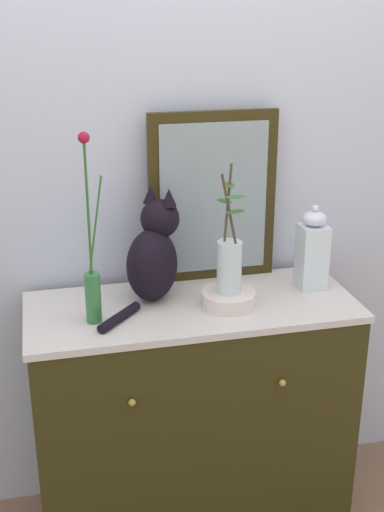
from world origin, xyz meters
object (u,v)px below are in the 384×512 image
jar_lidded_porcelain (312,251)px  vase_glass_clear (229,263)px  cat_sitting (153,254)px  vase_slim_green (92,280)px  mirror_leaning (213,198)px  sideboard (192,417)px  bowl_porcelain (229,298)px

jar_lidded_porcelain → vase_glass_clear: bearing=-165.7°
cat_sitting → vase_slim_green: vase_slim_green is taller
mirror_leaning → jar_lidded_porcelain: (0.33, -0.17, -0.17)m
cat_sitting → sideboard: bearing=-33.4°
bowl_porcelain → cat_sitting: bearing=154.3°
vase_slim_green → bowl_porcelain: 0.48m
bowl_porcelain → vase_glass_clear: size_ratio=0.43×
mirror_leaning → bowl_porcelain: mirror_leaning is taller
mirror_leaning → cat_sitting: 0.32m
mirror_leaning → vase_glass_clear: bearing=-91.8°
vase_glass_clear → jar_lidded_porcelain: vase_glass_clear is taller
bowl_porcelain → sideboard: bearing=162.9°
vase_glass_clear → cat_sitting: bearing=154.1°
sideboard → cat_sitting: cat_sitting is taller
cat_sitting → bowl_porcelain: bearing=-25.7°
mirror_leaning → bowl_porcelain: 0.39m
sideboard → mirror_leaning: 0.83m
sideboard → cat_sitting: size_ratio=2.91×
vase_slim_green → vase_glass_clear: size_ratio=1.41×
mirror_leaning → vase_glass_clear: mirror_leaning is taller
vase_slim_green → vase_glass_clear: vase_slim_green is taller
sideboard → mirror_leaning: (0.13, 0.22, 0.79)m
vase_slim_green → bowl_porcelain: bearing=2.5°
mirror_leaning → bowl_porcelain: size_ratio=3.32×
mirror_leaning → vase_glass_clear: size_ratio=1.41×
vase_glass_clear → jar_lidded_porcelain: bearing=14.3°
sideboard → cat_sitting: 0.66m
bowl_porcelain → jar_lidded_porcelain: jar_lidded_porcelain is taller
mirror_leaning → sideboard: bearing=-120.9°
cat_sitting → jar_lidded_porcelain: 0.58m
sideboard → jar_lidded_porcelain: 0.77m
mirror_leaning → vase_slim_green: size_ratio=1.00×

